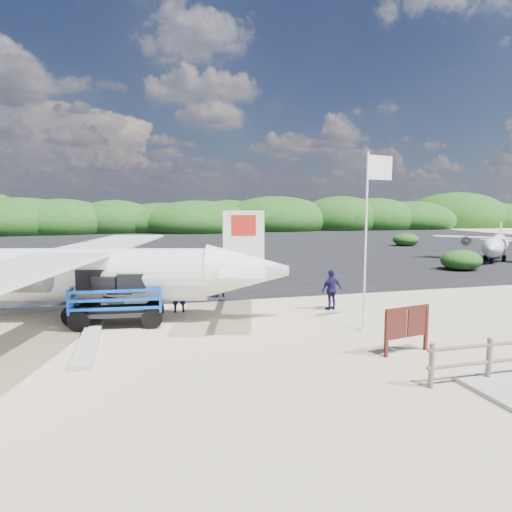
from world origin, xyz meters
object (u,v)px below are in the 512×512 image
(crew_a, at_px, (178,290))
(crew_c, at_px, (332,290))
(aircraft_small, at_px, (98,244))
(flagpole, at_px, (363,331))
(baggage_cart, at_px, (119,325))
(aircraft_large, at_px, (302,255))
(signboard, at_px, (406,353))
(crew_b, at_px, (217,281))

(crew_a, bearing_deg, crew_c, 169.92)
(aircraft_small, bearing_deg, flagpole, 65.13)
(crew_a, xyz_separation_m, aircraft_small, (-5.00, 31.17, -0.83))
(baggage_cart, bearing_deg, aircraft_large, 59.45)
(flagpole, bearing_deg, signboard, -88.42)
(baggage_cart, height_order, flagpole, flagpole)
(signboard, distance_m, crew_b, 9.34)
(flagpole, xyz_separation_m, signboard, (0.06, -2.25, 0.00))
(flagpole, bearing_deg, aircraft_small, 106.41)
(aircraft_large, bearing_deg, signboard, 90.85)
(aircraft_large, bearing_deg, flagpole, 89.26)
(crew_b, xyz_separation_m, crew_c, (3.79, -3.36, 0.03))
(aircraft_large, bearing_deg, crew_b, 72.25)
(flagpole, relative_size, crew_c, 3.62)
(aircraft_large, bearing_deg, crew_c, 87.56)
(aircraft_small, bearing_deg, aircraft_large, 97.70)
(crew_c, bearing_deg, baggage_cart, -14.97)
(flagpole, relative_size, crew_a, 3.36)
(crew_b, relative_size, aircraft_large, 0.09)
(crew_c, height_order, aircraft_small, crew_c)
(baggage_cart, xyz_separation_m, crew_b, (3.95, 3.52, 0.74))
(flagpole, height_order, crew_c, flagpole)
(baggage_cart, bearing_deg, flagpole, -14.82)
(baggage_cart, xyz_separation_m, flagpole, (7.48, -2.81, 0.00))
(crew_a, height_order, crew_c, crew_a)
(signboard, relative_size, aircraft_small, 0.23)
(signboard, relative_size, crew_b, 1.08)
(crew_c, bearing_deg, aircraft_small, -87.97)
(crew_a, bearing_deg, crew_b, -128.38)
(baggage_cart, height_order, signboard, baggage_cart)
(flagpole, height_order, crew_b, flagpole)
(crew_a, bearing_deg, aircraft_small, -79.82)
(baggage_cart, height_order, crew_a, crew_a)
(baggage_cart, height_order, crew_b, crew_b)
(flagpole, height_order, aircraft_large, flagpole)
(signboard, bearing_deg, crew_a, 119.82)
(flagpole, height_order, crew_a, flagpole)
(baggage_cart, distance_m, flagpole, 8.00)
(flagpole, relative_size, aircraft_large, 0.35)
(signboard, distance_m, crew_c, 5.29)
(crew_b, distance_m, aircraft_large, 17.52)
(flagpole, relative_size, aircraft_small, 0.81)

